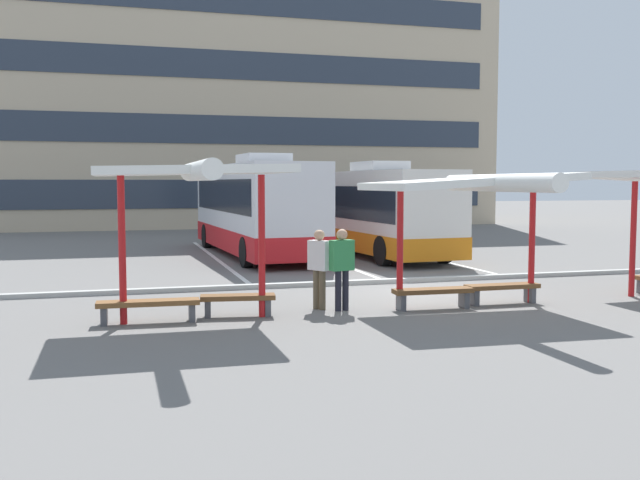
{
  "coord_description": "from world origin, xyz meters",
  "views": [
    {
      "loc": [
        -7.23,
        -16.24,
        2.74
      ],
      "look_at": [
        -1.47,
        3.88,
        1.07
      ],
      "focal_mm": 40.03,
      "sensor_mm": 36.0,
      "label": 1
    }
  ],
  "objects_px": {
    "coach_bus_0": "(255,209)",
    "waiting_passenger_0": "(342,263)",
    "bench_2": "(433,294)",
    "bench_3": "(502,289)",
    "waiting_shelter_0": "(194,175)",
    "coach_bus_1": "(364,211)",
    "bench_1": "(238,300)",
    "waiting_passenger_1": "(319,263)",
    "bench_0": "(148,306)",
    "waiting_shelter_1": "(475,184)"
  },
  "relations": [
    {
      "from": "coach_bus_0",
      "to": "bench_2",
      "type": "height_order",
      "value": "coach_bus_0"
    },
    {
      "from": "bench_1",
      "to": "bench_3",
      "type": "distance_m",
      "value": 6.04
    },
    {
      "from": "waiting_shelter_0",
      "to": "bench_1",
      "type": "bearing_deg",
      "value": 25.76
    },
    {
      "from": "waiting_passenger_0",
      "to": "waiting_passenger_1",
      "type": "bearing_deg",
      "value": 146.71
    },
    {
      "from": "waiting_passenger_1",
      "to": "bench_0",
      "type": "bearing_deg",
      "value": -171.75
    },
    {
      "from": "coach_bus_1",
      "to": "bench_3",
      "type": "bearing_deg",
      "value": -94.42
    },
    {
      "from": "coach_bus_1",
      "to": "waiting_shelter_1",
      "type": "xyz_separation_m",
      "value": [
        -1.84,
        -12.41,
        1.08
      ]
    },
    {
      "from": "waiting_shelter_1",
      "to": "waiting_passenger_0",
      "type": "xyz_separation_m",
      "value": [
        -2.87,
        0.47,
        -1.68
      ]
    },
    {
      "from": "waiting_shelter_0",
      "to": "bench_2",
      "type": "bearing_deg",
      "value": 1.49
    },
    {
      "from": "bench_3",
      "to": "bench_1",
      "type": "bearing_deg",
      "value": 178.81
    },
    {
      "from": "waiting_shelter_1",
      "to": "coach_bus_1",
      "type": "bearing_deg",
      "value": 81.58
    },
    {
      "from": "coach_bus_1",
      "to": "waiting_passenger_1",
      "type": "distance_m",
      "value": 12.75
    },
    {
      "from": "waiting_shelter_0",
      "to": "bench_3",
      "type": "height_order",
      "value": "waiting_shelter_0"
    },
    {
      "from": "bench_3",
      "to": "waiting_passenger_0",
      "type": "relative_size",
      "value": 0.99
    },
    {
      "from": "bench_1",
      "to": "coach_bus_0",
      "type": "bearing_deg",
      "value": 77.57
    },
    {
      "from": "coach_bus_0",
      "to": "waiting_shelter_0",
      "type": "xyz_separation_m",
      "value": [
        -3.58,
        -12.59,
        1.15
      ]
    },
    {
      "from": "waiting_shelter_0",
      "to": "waiting_passenger_0",
      "type": "bearing_deg",
      "value": 8.66
    },
    {
      "from": "waiting_passenger_1",
      "to": "coach_bus_0",
      "type": "bearing_deg",
      "value": 85.93
    },
    {
      "from": "bench_0",
      "to": "bench_2",
      "type": "distance_m",
      "value": 6.04
    },
    {
      "from": "waiting_shelter_1",
      "to": "waiting_passenger_0",
      "type": "distance_m",
      "value": 3.36
    },
    {
      "from": "bench_2",
      "to": "waiting_passenger_0",
      "type": "bearing_deg",
      "value": 170.0
    },
    {
      "from": "coach_bus_0",
      "to": "waiting_shelter_0",
      "type": "distance_m",
      "value": 13.14
    },
    {
      "from": "coach_bus_0",
      "to": "waiting_passenger_1",
      "type": "bearing_deg",
      "value": -94.07
    },
    {
      "from": "bench_1",
      "to": "waiting_passenger_1",
      "type": "distance_m",
      "value": 1.99
    },
    {
      "from": "coach_bus_0",
      "to": "bench_0",
      "type": "height_order",
      "value": "coach_bus_0"
    },
    {
      "from": "waiting_passenger_0",
      "to": "coach_bus_0",
      "type": "bearing_deg",
      "value": 88.02
    },
    {
      "from": "coach_bus_1",
      "to": "bench_3",
      "type": "relative_size",
      "value": 6.94
    },
    {
      "from": "waiting_passenger_0",
      "to": "waiting_passenger_1",
      "type": "xyz_separation_m",
      "value": [
        -0.42,
        0.28,
        -0.02
      ]
    },
    {
      "from": "waiting_shelter_1",
      "to": "bench_2",
      "type": "height_order",
      "value": "waiting_shelter_1"
    },
    {
      "from": "waiting_shelter_0",
      "to": "waiting_passenger_0",
      "type": "xyz_separation_m",
      "value": [
        3.16,
        0.48,
        -1.87
      ]
    },
    {
      "from": "coach_bus_0",
      "to": "waiting_shelter_1",
      "type": "bearing_deg",
      "value": -78.96
    },
    {
      "from": "bench_0",
      "to": "bench_2",
      "type": "bearing_deg",
      "value": -0.94
    },
    {
      "from": "coach_bus_0",
      "to": "waiting_shelter_1",
      "type": "distance_m",
      "value": 12.86
    },
    {
      "from": "bench_3",
      "to": "waiting_shelter_0",
      "type": "bearing_deg",
      "value": -177.45
    },
    {
      "from": "bench_1",
      "to": "waiting_passenger_0",
      "type": "height_order",
      "value": "waiting_passenger_0"
    },
    {
      "from": "coach_bus_1",
      "to": "waiting_shelter_0",
      "type": "height_order",
      "value": "coach_bus_1"
    },
    {
      "from": "coach_bus_0",
      "to": "bench_3",
      "type": "height_order",
      "value": "coach_bus_0"
    },
    {
      "from": "coach_bus_0",
      "to": "waiting_passenger_0",
      "type": "distance_m",
      "value": 12.14
    },
    {
      "from": "coach_bus_1",
      "to": "waiting_passenger_1",
      "type": "bearing_deg",
      "value": -113.77
    },
    {
      "from": "coach_bus_0",
      "to": "waiting_passenger_0",
      "type": "xyz_separation_m",
      "value": [
        -0.42,
        -12.11,
        -0.73
      ]
    },
    {
      "from": "bench_2",
      "to": "waiting_passenger_0",
      "type": "distance_m",
      "value": 2.12
    },
    {
      "from": "waiting_passenger_1",
      "to": "bench_3",
      "type": "bearing_deg",
      "value": -6.14
    },
    {
      "from": "coach_bus_1",
      "to": "bench_0",
      "type": "bearing_deg",
      "value": -125.76
    },
    {
      "from": "bench_0",
      "to": "bench_3",
      "type": "height_order",
      "value": "same"
    },
    {
      "from": "coach_bus_0",
      "to": "bench_3",
      "type": "relative_size",
      "value": 6.22
    },
    {
      "from": "waiting_shelter_1",
      "to": "bench_3",
      "type": "xyz_separation_m",
      "value": [
        0.9,
        0.3,
        -2.37
      ]
    },
    {
      "from": "waiting_passenger_1",
      "to": "waiting_shelter_1",
      "type": "bearing_deg",
      "value": -12.81
    },
    {
      "from": "coach_bus_1",
      "to": "bench_1",
      "type": "height_order",
      "value": "coach_bus_1"
    },
    {
      "from": "bench_2",
      "to": "bench_3",
      "type": "height_order",
      "value": "same"
    },
    {
      "from": "coach_bus_1",
      "to": "waiting_shelter_0",
      "type": "relative_size",
      "value": 2.79
    }
  ]
}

